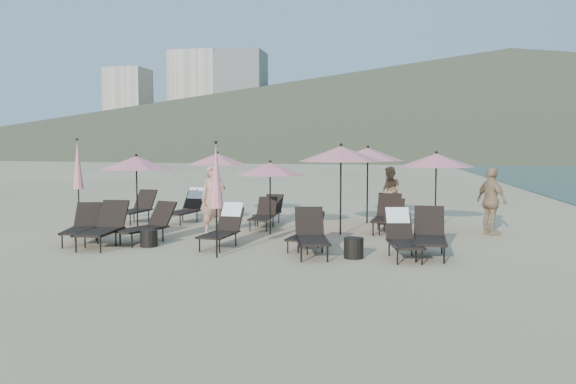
% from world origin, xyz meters
% --- Properties ---
extents(ground, '(800.00, 800.00, 0.00)m').
position_xyz_m(ground, '(0.00, 0.00, 0.00)').
color(ground, '#D6BA8C').
rests_on(ground, ground).
extents(volcanic_headland, '(690.00, 690.00, 55.00)m').
position_xyz_m(volcanic_headland, '(71.37, 302.62, 26.49)').
color(volcanic_headland, brown).
rests_on(volcanic_headland, ground).
extents(hotel_skyline, '(109.00, 82.00, 55.00)m').
position_xyz_m(hotel_skyline, '(-93.62, 271.21, 24.18)').
color(hotel_skyline, beige).
rests_on(hotel_skyline, ground).
extents(lounger_0, '(1.08, 1.80, 0.97)m').
position_xyz_m(lounger_0, '(-5.12, 0.02, 0.45)').
color(lounger_0, black).
rests_on(lounger_0, ground).
extents(lounger_1, '(0.88, 1.91, 1.07)m').
position_xyz_m(lounger_1, '(-4.35, -0.32, 0.50)').
color(lounger_1, black).
rests_on(lounger_1, ground).
extents(lounger_2, '(0.76, 1.69, 1.02)m').
position_xyz_m(lounger_2, '(-1.46, 0.22, 0.49)').
color(lounger_2, black).
rests_on(lounger_2, ground).
extents(lounger_3, '(0.75, 1.53, 0.85)m').
position_xyz_m(lounger_3, '(0.56, 0.27, 0.40)').
color(lounger_3, black).
rests_on(lounger_3, ground).
extents(lounger_4, '(1.05, 1.87, 1.01)m').
position_xyz_m(lounger_4, '(0.78, -0.46, 0.47)').
color(lounger_4, black).
rests_on(lounger_4, ground).
extents(lounger_5, '(0.89, 1.74, 1.03)m').
position_xyz_m(lounger_5, '(2.78, -0.33, 0.49)').
color(lounger_5, black).
rests_on(lounger_5, ground).
extents(lounger_6, '(0.84, 1.82, 1.01)m').
position_xyz_m(lounger_6, '(-5.66, 4.12, 0.47)').
color(lounger_6, black).
rests_on(lounger_6, ground).
extents(lounger_7, '(0.90, 1.82, 1.09)m').
position_xyz_m(lounger_7, '(-4.01, 4.36, 0.52)').
color(lounger_7, black).
rests_on(lounger_7, ground).
extents(lounger_8, '(0.68, 1.59, 0.90)m').
position_xyz_m(lounger_8, '(-1.31, 4.51, 0.42)').
color(lounger_8, black).
rests_on(lounger_8, ground).
extents(lounger_9, '(0.62, 1.56, 0.89)m').
position_xyz_m(lounger_9, '(-1.28, 3.57, 0.42)').
color(lounger_9, black).
rests_on(lounger_9, ground).
extents(lounger_10, '(0.86, 1.89, 1.06)m').
position_xyz_m(lounger_10, '(2.39, 3.45, 0.49)').
color(lounger_10, black).
rests_on(lounger_10, ground).
extents(lounger_11, '(0.77, 1.65, 0.92)m').
position_xyz_m(lounger_11, '(2.53, 3.43, 0.43)').
color(lounger_11, black).
rests_on(lounger_11, ground).
extents(lounger_12, '(1.18, 1.85, 0.99)m').
position_xyz_m(lounger_12, '(-3.56, 0.45, 0.46)').
color(lounger_12, black).
rests_on(lounger_12, ground).
extents(lounger_13, '(0.75, 1.84, 1.04)m').
position_xyz_m(lounger_13, '(3.38, -0.04, 0.49)').
color(lounger_13, black).
rests_on(lounger_13, ground).
extents(umbrella_open_0, '(2.08, 2.08, 2.24)m').
position_xyz_m(umbrella_open_0, '(-4.56, 1.92, 1.98)').
color(umbrella_open_0, black).
rests_on(umbrella_open_0, ground).
extents(umbrella_open_1, '(1.92, 1.92, 2.06)m').
position_xyz_m(umbrella_open_1, '(-0.78, 2.28, 1.83)').
color(umbrella_open_1, black).
rests_on(umbrella_open_1, ground).
extents(umbrella_open_2, '(2.35, 2.35, 2.53)m').
position_xyz_m(umbrella_open_2, '(1.14, 2.60, 2.24)').
color(umbrella_open_2, black).
rests_on(umbrella_open_2, ground).
extents(umbrella_open_3, '(2.13, 2.13, 2.29)m').
position_xyz_m(umbrella_open_3, '(-3.31, 5.38, 2.03)').
color(umbrella_open_3, black).
rests_on(umbrella_open_3, ground).
extents(umbrella_open_4, '(2.31, 2.31, 2.49)m').
position_xyz_m(umbrella_open_4, '(1.73, 5.26, 2.20)').
color(umbrella_open_4, black).
rests_on(umbrella_open_4, ground).
extents(umbrella_open_5, '(2.15, 2.15, 2.32)m').
position_xyz_m(umbrella_open_5, '(3.75, 3.85, 2.05)').
color(umbrella_open_5, black).
rests_on(umbrella_open_5, ground).
extents(umbrella_closed_0, '(0.30, 0.30, 2.55)m').
position_xyz_m(umbrella_closed_0, '(-1.19, -1.18, 1.77)').
color(umbrella_closed_0, black).
rests_on(umbrella_closed_0, ground).
extents(umbrella_closed_1, '(0.32, 0.32, 2.70)m').
position_xyz_m(umbrella_closed_1, '(-6.87, 2.74, 1.88)').
color(umbrella_closed_1, black).
rests_on(umbrella_closed_1, ground).
extents(side_table_0, '(0.42, 0.42, 0.41)m').
position_xyz_m(side_table_0, '(-3.26, -0.15, 0.21)').
color(side_table_0, black).
rests_on(side_table_0, ground).
extents(side_table_1, '(0.43, 0.43, 0.45)m').
position_xyz_m(side_table_1, '(1.75, -0.67, 0.22)').
color(side_table_1, black).
rests_on(side_table_1, ground).
extents(beachgoer_a, '(0.84, 0.75, 1.93)m').
position_xyz_m(beachgoer_a, '(-2.36, 2.09, 0.96)').
color(beachgoer_a, tan).
rests_on(beachgoer_a, ground).
extents(beachgoer_b, '(0.92, 1.04, 1.78)m').
position_xyz_m(beachgoer_b, '(2.41, 6.68, 0.89)').
color(beachgoer_b, tan).
rests_on(beachgoer_b, ground).
extents(beachgoer_c, '(0.97, 1.18, 1.88)m').
position_xyz_m(beachgoer_c, '(5.22, 3.39, 0.94)').
color(beachgoer_c, tan).
rests_on(beachgoer_c, ground).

